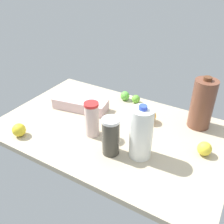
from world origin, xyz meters
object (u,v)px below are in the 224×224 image
egg_carton (80,104)px  shaker_bottle (111,136)px  chocolate_milk_jug (202,104)px  lime_loose (125,96)px  milk_jug (141,133)px  lemon_beside_bowl (19,130)px  lemon_far_back (204,149)px  lime_near_front (136,99)px  orange_by_jug (149,116)px  tumbler_cup (92,119)px

egg_carton → shaker_bottle: shaker_bottle is taller
chocolate_milk_jug → lime_loose: (-47.25, 5.01, -10.54)cm
shaker_bottle → milk_jug: size_ratio=0.70×
lime_loose → shaker_bottle: bearing=-69.2°
lemon_beside_bowl → lemon_far_back: lemon_beside_bowl is taller
chocolate_milk_jug → lemon_beside_bowl: bearing=-143.9°
lime_near_front → lemon_far_back: 55.14cm
lemon_far_back → lime_loose: bearing=154.0°
lemon_far_back → orange_by_jug: bearing=160.2°
chocolate_milk_jug → lime_loose: bearing=173.9°
shaker_bottle → lime_loose: bearing=110.8°
egg_carton → lemon_far_back: (72.97, -3.78, 0.10)cm
milk_jug → lemon_beside_bowl: milk_jug is taller
lime_near_front → lime_loose: bearing=-178.2°
egg_carton → shaker_bottle: bearing=-44.9°
chocolate_milk_jug → orange_by_jug: (-24.27, -10.31, -9.52)cm
shaker_bottle → lime_near_front: (-10.52, 47.87, -6.74)cm
lime_near_front → lime_loose: 7.55cm
chocolate_milk_jug → tumbler_cup: chocolate_milk_jug is taller
milk_jug → orange_by_jug: milk_jug is taller
chocolate_milk_jug → egg_carton: size_ratio=0.88×
chocolate_milk_jug → lime_loose: 48.67cm
shaker_bottle → milk_jug: milk_jug is taller
lemon_beside_bowl → tumbler_cup: bearing=32.4°
lemon_beside_bowl → lemon_far_back: bearing=21.6°
tumbler_cup → lime_near_front: size_ratio=3.58×
egg_carton → lime_near_front: bearing=32.7°
tumbler_cup → lemon_far_back: tumbler_cup is taller
shaker_bottle → orange_by_jug: shaker_bottle is taller
egg_carton → orange_by_jug: size_ratio=4.15×
tumbler_cup → lemon_far_back: 54.62cm
egg_carton → milk_jug: size_ratio=1.22×
tumbler_cup → lemon_beside_bowl: bearing=-147.6°
tumbler_cup → lime_loose: (-2.81, 40.33, -6.35)cm
tumbler_cup → egg_carton: bearing=140.0°
lemon_beside_bowl → lemon_far_back: size_ratio=1.03×
egg_carton → lemon_far_back: bearing=-13.4°
lemon_beside_bowl → lemon_far_back: (83.82, 33.11, -0.09)cm
milk_jug → lime_near_front: size_ratio=5.14×
lemon_beside_bowl → orange_by_jug: bearing=41.1°
chocolate_milk_jug → lemon_far_back: size_ratio=4.33×
egg_carton → milk_jug: 52.36cm
shaker_bottle → lemon_far_back: size_ratio=2.83×
egg_carton → lemon_beside_bowl: lemon_beside_bowl is taller
egg_carton → tumbler_cup: bearing=-50.5°
lime_loose → orange_by_jug: bearing=-33.7°
lemon_far_back → tumbler_cup: bearing=-165.8°
milk_jug → lemon_beside_bowl: bearing=-163.2°
egg_carton → chocolate_milk_jug: bearing=5.2°
orange_by_jug → lemon_far_back: bearing=-19.8°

